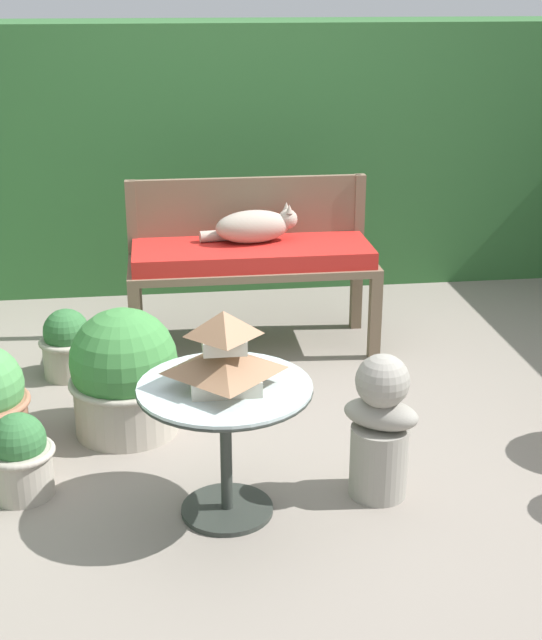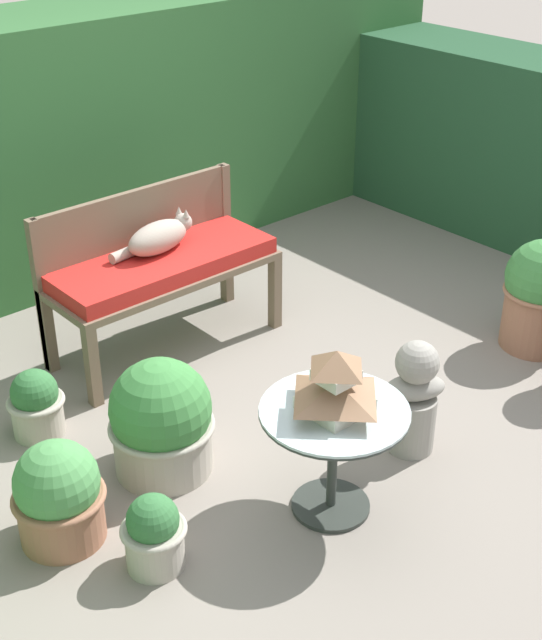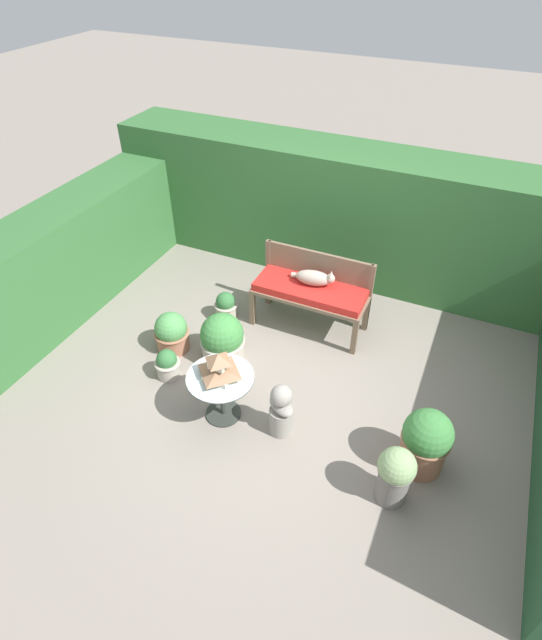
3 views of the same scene
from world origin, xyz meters
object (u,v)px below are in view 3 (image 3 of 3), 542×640
cat (314,278)px  garden_bust (281,410)px  potted_plant_bench_left (168,364)px  potted_plant_patio_mid (172,333)px  potted_plant_path_edge (395,474)px  potted_plant_table_near (426,441)px  garden_bench (310,293)px  pagoda_birdhouse (219,367)px  potted_plant_hedge_corner (222,339)px  potted_plant_bench_right (226,306)px  patio_table (221,385)px

cat → garden_bust: cat is taller
potted_plant_bench_left → potted_plant_patio_mid: bearing=116.8°
potted_plant_path_edge → potted_plant_table_near: bearing=69.3°
garden_bench → potted_plant_patio_mid: garden_bench is taller
garden_bench → potted_plant_table_near: 2.12m
pagoda_birdhouse → potted_plant_table_near: 1.91m
potted_plant_bench_left → potted_plant_table_near: 2.66m
potted_plant_hedge_corner → potted_plant_bench_right: bearing=115.9°
potted_plant_bench_right → potted_plant_table_near: 2.81m
garden_bench → potted_plant_hedge_corner: garden_bench is taller
potted_plant_table_near → potted_plant_bench_right: bearing=156.3°
pagoda_birdhouse → potted_plant_path_edge: size_ratio=0.56×
cat → potted_plant_bench_left: cat is taller
pagoda_birdhouse → potted_plant_table_near: (1.87, 0.22, -0.32)m
cat → potted_plant_bench_right: cat is taller
garden_bust → potted_plant_hedge_corner: size_ratio=1.03×
cat → pagoda_birdhouse: pagoda_birdhouse is taller
potted_plant_bench_right → potted_plant_path_edge: bearing=-32.8°
patio_table → potted_plant_hedge_corner: 0.83m
cat → pagoda_birdhouse: bearing=-107.5°
potted_plant_bench_right → potted_plant_patio_mid: bearing=-111.3°
cat → potted_plant_bench_left: bearing=-134.3°
patio_table → potted_plant_hedge_corner: potted_plant_hedge_corner is taller
potted_plant_path_edge → pagoda_birdhouse: bearing=173.2°
cat → pagoda_birdhouse: 1.69m
potted_plant_bench_left → potted_plant_table_near: size_ratio=0.53×
patio_table → potted_plant_path_edge: 1.73m
potted_plant_bench_left → potted_plant_hedge_corner: bearing=51.5°
potted_plant_patio_mid → potted_plant_table_near: (2.85, -0.40, 0.11)m
potted_plant_bench_right → cat: bearing=17.6°
potted_plant_bench_left → potted_plant_hedge_corner: (0.39, 0.49, 0.10)m
garden_bust → potted_plant_hedge_corner: 1.19m
cat → potted_plant_hedge_corner: (-0.68, -0.94, -0.40)m
potted_plant_path_edge → potted_plant_table_near: size_ratio=0.91×
garden_bust → garden_bench: bearing=131.9°
garden_bust → potted_plant_bench_right: size_ratio=1.65×
patio_table → cat: bearing=80.1°
garden_bench → patio_table: (-0.27, -1.61, -0.08)m
potted_plant_patio_mid → garden_bench: bearing=38.3°
potted_plant_bench_right → potted_plant_patio_mid: (-0.29, -0.73, 0.05)m
cat → garden_bust: size_ratio=0.90×
cat → potted_plant_table_near: (1.58, -1.44, -0.34)m
patio_table → garden_bust: 0.61m
patio_table → potted_plant_patio_mid: (-0.98, 0.62, -0.19)m
pagoda_birdhouse → potted_plant_bench_right: bearing=117.2°
patio_table → pagoda_birdhouse: 0.23m
pagoda_birdhouse → garden_bust: bearing=5.3°
potted_plant_hedge_corner → potted_plant_patio_mid: bearing=-170.5°
garden_bust → potted_plant_patio_mid: bearing=-169.6°
garden_bust → potted_plant_bench_right: (-1.29, 1.29, -0.11)m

